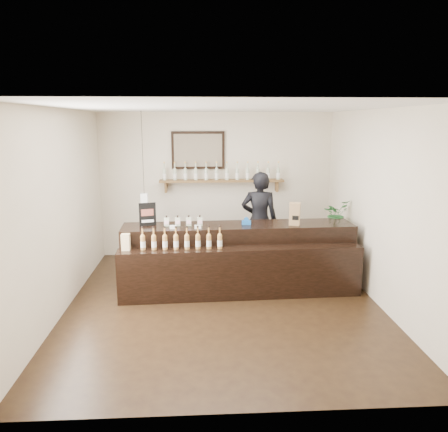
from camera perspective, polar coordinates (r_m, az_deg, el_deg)
ground at (r=6.56m, az=-0.08°, el=-11.29°), size 5.00×5.00×0.00m
room_shell at (r=6.08m, az=-0.08°, el=3.59°), size 5.00×5.00×5.00m
back_wall_decor at (r=8.43m, az=-2.00°, el=6.34°), size 2.66×0.96×1.69m
counter at (r=6.93m, az=1.93°, el=-5.73°), size 3.68×1.11×1.19m
promo_sign at (r=6.89m, az=-9.96°, el=0.21°), size 0.26×0.09×0.37m
paper_bag at (r=6.93m, az=9.22°, el=0.27°), size 0.19×0.17×0.36m
tape_dispenser at (r=6.90m, az=2.93°, el=-0.75°), size 0.15×0.07×0.12m
side_cabinet at (r=7.87m, az=14.17°, el=-4.39°), size 0.51×0.64×0.83m
potted_plant at (r=7.71m, az=14.42°, el=0.27°), size 0.56×0.55×0.47m
shopkeeper at (r=7.80m, az=4.64°, el=0.21°), size 0.79×0.57×2.00m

